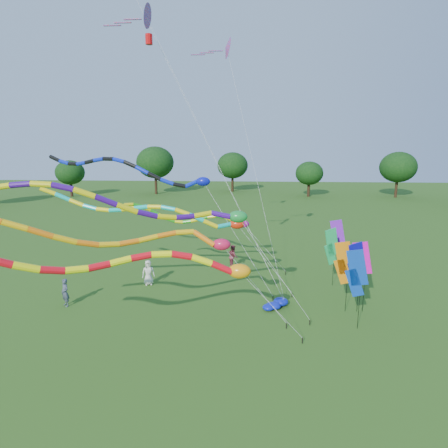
# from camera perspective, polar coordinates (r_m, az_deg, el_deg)

# --- Properties ---
(ground) EXTENTS (160.00, 160.00, 0.00)m
(ground) POSITION_cam_1_polar(r_m,az_deg,el_deg) (18.86, 2.40, -17.25)
(ground) COLOR #255215
(ground) RESTS_ON ground
(tree_ring) EXTENTS (116.66, 119.99, 9.73)m
(tree_ring) POSITION_cam_1_polar(r_m,az_deg,el_deg) (16.23, 5.55, -0.47)
(tree_ring) COLOR #382314
(tree_ring) RESTS_ON ground
(tube_kite_red) EXTENTS (13.76, 5.59, 6.80)m
(tube_kite_red) POSITION_cam_1_polar(r_m,az_deg,el_deg) (15.28, -13.44, -5.90)
(tube_kite_red) COLOR black
(tube_kite_red) RESTS_ON ground
(tube_kite_orange) EXTENTS (14.19, 5.61, 7.41)m
(tube_kite_orange) POSITION_cam_1_polar(r_m,az_deg,el_deg) (16.40, -15.81, -1.78)
(tube_kite_orange) COLOR black
(tube_kite_orange) RESTS_ON ground
(tube_kite_purple) EXTENTS (15.57, 3.40, 8.35)m
(tube_kite_purple) POSITION_cam_1_polar(r_m,az_deg,el_deg) (17.23, -13.12, 2.77)
(tube_kite_purple) COLOR black
(tube_kite_purple) RESTS_ON ground
(tube_kite_blue) EXTENTS (14.32, 2.82, 9.08)m
(tube_kite_blue) POSITION_cam_1_polar(r_m,az_deg,el_deg) (23.37, -12.55, 7.77)
(tube_kite_blue) COLOR black
(tube_kite_blue) RESTS_ON ground
(tube_kite_cyan) EXTENTS (14.75, 1.16, 7.27)m
(tube_kite_cyan) POSITION_cam_1_polar(r_m,az_deg,el_deg) (22.22, -9.28, 1.62)
(tube_kite_cyan) COLOR black
(tube_kite_cyan) RESTS_ON ground
(tube_kite_green) EXTENTS (10.59, 2.70, 6.03)m
(tube_kite_green) POSITION_cam_1_polar(r_m,az_deg,el_deg) (25.21, -3.16, 0.81)
(tube_kite_green) COLOR black
(tube_kite_green) RESTS_ON ground
(delta_kite_high_a) EXTENTS (9.71, 1.24, 16.98)m
(delta_kite_high_a) POSITION_cam_1_polar(r_m,az_deg,el_deg) (21.86, -11.78, 28.45)
(delta_kite_high_a) COLOR black
(delta_kite_high_a) RESTS_ON ground
(delta_kite_high_c) EXTENTS (5.92, 5.33, 16.10)m
(delta_kite_high_c) POSITION_cam_1_polar(r_m,az_deg,el_deg) (25.70, 0.41, 25.23)
(delta_kite_high_c) COLOR black
(delta_kite_high_c) RESTS_ON ground
(banner_pole_blue_a) EXTENTS (1.14, 0.40, 4.21)m
(banner_pole_blue_a) POSITION_cam_1_polar(r_m,az_deg,el_deg) (19.87, 19.52, -7.08)
(banner_pole_blue_a) COLOR black
(banner_pole_blue_a) RESTS_ON ground
(banner_pole_orange) EXTENTS (1.14, 0.41, 4.08)m
(banner_pole_orange) POSITION_cam_1_polar(r_m,az_deg,el_deg) (21.78, 17.79, -5.67)
(banner_pole_orange) COLOR black
(banner_pole_orange) RESTS_ON ground
(banner_pole_blue_b) EXTENTS (1.13, 0.44, 4.08)m
(banner_pole_blue_b) POSITION_cam_1_polar(r_m,az_deg,el_deg) (21.80, 19.53, -5.77)
(banner_pole_blue_b) COLOR black
(banner_pole_blue_b) RESTS_ON ground
(banner_pole_green) EXTENTS (1.10, 0.53, 3.96)m
(banner_pole_green) POSITION_cam_1_polar(r_m,az_deg,el_deg) (25.43, 16.06, -3.32)
(banner_pole_green) COLOR black
(banner_pole_green) RESTS_ON ground
(banner_pole_magenta_b) EXTENTS (1.10, 0.51, 4.07)m
(banner_pole_magenta_b) POSITION_cam_1_polar(r_m,az_deg,el_deg) (22.09, 20.20, -5.61)
(banner_pole_magenta_b) COLOR black
(banner_pole_magenta_b) RESTS_ON ground
(banner_pole_violet) EXTENTS (1.16, 0.29, 4.12)m
(banner_pole_violet) POSITION_cam_1_polar(r_m,az_deg,el_deg) (27.51, 16.85, -1.88)
(banner_pole_violet) COLOR black
(banner_pole_violet) RESTS_ON ground
(blue_nylon_heap) EXTENTS (1.52, 1.15, 0.47)m
(blue_nylon_heap) POSITION_cam_1_polar(r_m,az_deg,el_deg) (22.05, 7.26, -12.22)
(blue_nylon_heap) COLOR #0D1DB4
(blue_nylon_heap) RESTS_ON ground
(person_a) EXTENTS (0.95, 0.78, 1.69)m
(person_a) POSITION_cam_1_polar(r_m,az_deg,el_deg) (25.70, -11.46, -7.26)
(person_a) COLOR silver
(person_a) RESTS_ON ground
(person_b) EXTENTS (0.72, 0.68, 1.65)m
(person_b) POSITION_cam_1_polar(r_m,az_deg,el_deg) (23.85, -23.05, -9.60)
(person_b) COLOR #41495C
(person_b) RESTS_ON ground
(person_c) EXTENTS (0.87, 1.00, 1.77)m
(person_c) POSITION_cam_1_polar(r_m,az_deg,el_deg) (28.59, 1.39, -4.95)
(person_c) COLOR maroon
(person_c) RESTS_ON ground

